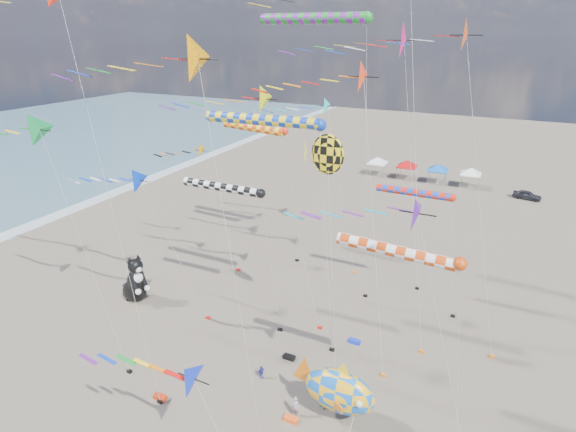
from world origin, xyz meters
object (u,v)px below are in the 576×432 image
Objects in this scene: child_blue at (261,372)px; person_adult at (296,407)px; cat_inflatable at (135,277)px; parked_car at (527,195)px; fish_inflatable at (338,391)px; child_green at (322,402)px.

person_adult is at bearing -92.57° from child_blue.
child_blue is at bearing 4.15° from cat_inflatable.
parked_car is (13.84, 51.78, -0.11)m from person_adult.
child_blue is at bearing 171.91° from parked_car.
cat_inflatable is 22.16m from fish_inflatable.
fish_inflatable is (21.49, -5.41, 0.21)m from cat_inflatable.
fish_inflatable is 1.57× the size of parked_car.
fish_inflatable is 2.47m from child_green.
parked_car is at bearing 65.15° from person_adult.
cat_inflatable is at bearing 152.28° from person_adult.
fish_inflatable is at bearing 178.88° from parked_car.
person_adult is at bearing -165.56° from fish_inflatable.
child_blue is at bearing 167.15° from fish_inflatable.
cat_inflatable reaches higher than person_adult.
person_adult is 53.60m from parked_car.
child_blue is (-4.98, 0.75, -0.05)m from child_green.
cat_inflatable is at bearing -160.67° from child_green.
cat_inflatable is 4.51× the size of child_blue.
cat_inflatable is at bearing 155.68° from parked_car.
fish_inflatable is at bearing 4.67° from cat_inflatable.
child_green is at bearing 35.45° from person_adult.
person_adult is at bearing 0.99° from cat_inflatable.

